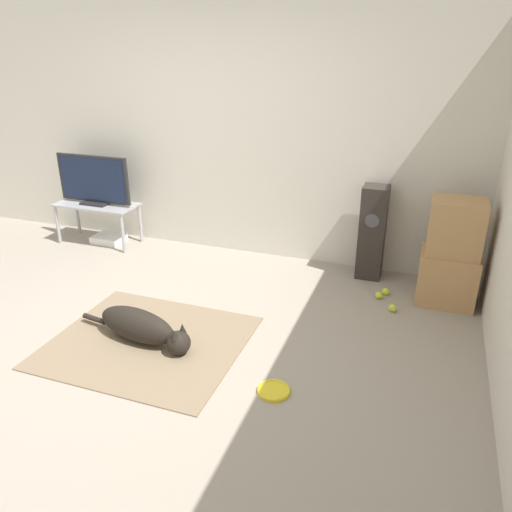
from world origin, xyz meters
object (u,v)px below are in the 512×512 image
cardboard_box_upper (456,227)px  tennis_ball_near_speaker (379,295)px  frisbee (274,390)px  game_console (109,239)px  tv_stand (97,209)px  floor_speaker (372,233)px  tennis_ball_by_boxes (386,292)px  tv (93,181)px  dog (142,327)px  cardboard_box_lower (447,278)px  tennis_ball_loose_on_carpet (392,308)px

cardboard_box_upper → tennis_ball_near_speaker: 0.88m
frisbee → game_console: size_ratio=0.65×
frisbee → tv_stand: (-2.70, 1.88, 0.39)m
tv_stand → game_console: tv_stand is taller
tennis_ball_near_speaker → cardboard_box_upper: bearing=15.0°
cardboard_box_upper → floor_speaker: cardboard_box_upper is taller
tennis_ball_by_boxes → tv: bearing=176.0°
tv_stand → tennis_ball_near_speaker: (3.19, -0.32, -0.37)m
floor_speaker → tennis_ball_near_speaker: 0.64m
dog → game_console: 2.25m
dog → cardboard_box_upper: 2.70m
dog → tv: 2.36m
floor_speaker → tennis_ball_near_speaker: floor_speaker is taller
floor_speaker → dog: bearing=-129.3°
dog → cardboard_box_lower: size_ratio=2.13×
dog → frisbee: (1.13, -0.22, -0.13)m
frisbee → floor_speaker: (0.33, 2.01, 0.44)m
tv → tennis_ball_by_boxes: bearing=-4.0°
tv_stand → tv: bearing=90.0°
cardboard_box_lower → game_console: 3.67m
dog → cardboard_box_upper: cardboard_box_upper is taller
tv → game_console: 0.69m
cardboard_box_upper → tv: size_ratio=0.54×
cardboard_box_lower → game_console: cardboard_box_lower is taller
floor_speaker → tennis_ball_loose_on_carpet: (0.30, -0.65, -0.42)m
tv → frisbee: bearing=-34.9°
tennis_ball_loose_on_carpet → cardboard_box_lower: bearing=39.9°
cardboard_box_lower → tennis_ball_by_boxes: bearing=-174.1°
frisbee → cardboard_box_lower: (1.04, 1.71, 0.22)m
game_console → cardboard_box_upper: bearing=-3.1°
tennis_ball_near_speaker → tennis_ball_loose_on_carpet: 0.24m
tv_stand → tv: (0.00, 0.00, 0.33)m
tennis_ball_loose_on_carpet → floor_speaker: bearing=114.6°
tennis_ball_near_speaker → tv_stand: bearing=174.4°
tv_stand → tennis_ball_loose_on_carpet: 3.39m
tennis_ball_by_boxes → tv_stand: bearing=176.1°
dog → tennis_ball_by_boxes: dog is taller
floor_speaker → tv: 3.05m
frisbee → tennis_ball_by_boxes: size_ratio=3.35×
cardboard_box_lower → tennis_ball_near_speaker: (-0.55, -0.14, -0.20)m
tv → tennis_ball_by_boxes: tv is taller
frisbee → tennis_ball_loose_on_carpet: 1.51m
cardboard_box_upper → tennis_ball_near_speaker: size_ratio=7.21×
cardboard_box_lower → game_console: bearing=176.8°
frisbee → tv_stand: size_ratio=0.24×
tennis_ball_by_boxes → tennis_ball_loose_on_carpet: bearing=-72.9°
frisbee → cardboard_box_upper: size_ratio=0.47×
tennis_ball_near_speaker → frisbee: bearing=-107.5°
tv_stand → cardboard_box_lower: bearing=-2.6°
game_console → tv_stand: bearing=-157.8°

